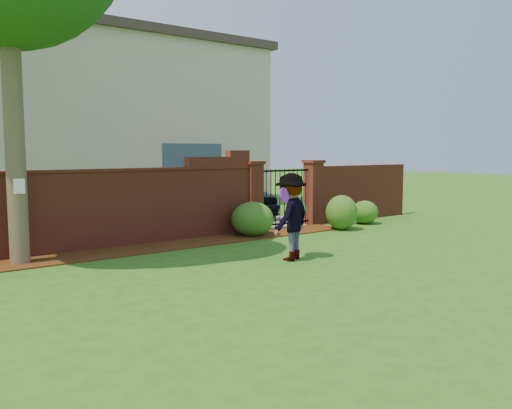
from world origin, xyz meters
TOP-DOWN VIEW (x-y plane):
  - ground at (0.00, 0.00)m, footprint 80.00×80.00m
  - mulch_bed at (-0.95, 3.34)m, footprint 11.10×1.08m
  - brick_wall at (-2.01, 4.00)m, footprint 8.70×0.31m
  - brick_wall_return at (6.60, 4.00)m, footprint 4.00×0.25m
  - pillar_left at (2.40, 4.00)m, footprint 0.50×0.50m
  - pillar_right at (4.60, 4.00)m, footprint 0.50×0.50m
  - iron_gate at (3.50, 4.00)m, footprint 1.78×0.03m
  - driveway at (3.50, 8.00)m, footprint 3.20×8.00m
  - house at (1.00, 12.00)m, footprint 12.40×6.40m
  - car at (3.75, 6.96)m, footprint 2.40×4.63m
  - paper_notice at (-3.60, 3.21)m, footprint 0.20×0.01m
  - shrub_left at (1.89, 3.33)m, footprint 1.07×1.07m
  - shrub_middle at (4.49, 2.75)m, footprint 0.86×0.86m
  - shrub_right at (5.88, 3.15)m, footprint 0.78×0.78m
  - man at (0.80, 0.56)m, footprint 1.27×1.00m
  - frisbee_purple at (0.39, 0.33)m, footprint 0.30×0.18m
  - frisbee_green at (1.19, 0.69)m, footprint 0.25×0.16m

SIDE VIEW (x-z plane):
  - ground at x=0.00m, z-range -0.01..0.00m
  - driveway at x=3.50m, z-range 0.00..0.01m
  - mulch_bed at x=-0.95m, z-range 0.00..0.03m
  - shrub_right at x=5.88m, z-range 0.00..0.69m
  - shrub_left at x=1.89m, z-range 0.00..0.88m
  - shrub_middle at x=4.49m, z-range 0.00..0.95m
  - car at x=3.75m, z-range 0.00..1.51m
  - brick_wall_return at x=6.60m, z-range 0.00..1.70m
  - iron_gate at x=3.50m, z-range 0.05..1.65m
  - man at x=0.80m, z-range 0.00..1.72m
  - brick_wall at x=-2.01m, z-range -0.15..2.01m
  - pillar_left at x=2.40m, z-range 0.02..1.90m
  - pillar_right at x=4.60m, z-range 0.02..1.90m
  - frisbee_green at x=1.19m, z-range 0.85..1.11m
  - frisbee_purple at x=0.39m, z-range 1.17..1.47m
  - paper_notice at x=-3.60m, z-range 1.36..1.64m
  - house at x=1.00m, z-range 0.01..6.31m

